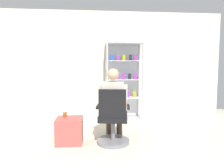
{
  "coord_description": "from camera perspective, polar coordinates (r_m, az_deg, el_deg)",
  "views": [
    {
      "loc": [
        -0.35,
        -2.22,
        1.34
      ],
      "look_at": [
        -0.01,
        1.46,
        1.0
      ],
      "focal_mm": 32.47,
      "sensor_mm": 36.0,
      "label": 1
    }
  ],
  "objects": [
    {
      "name": "back_wall",
      "position": [
        5.23,
        -1.45,
        5.34
      ],
      "size": [
        6.0,
        0.1,
        2.7
      ],
      "primitive_type": "cube",
      "color": "silver",
      "rests_on": "ground"
    },
    {
      "name": "display_cabinet_main",
      "position": [
        5.05,
        3.27,
        1.0
      ],
      "size": [
        0.9,
        0.45,
        1.9
      ],
      "color": "#B7B7BC",
      "rests_on": "ground"
    },
    {
      "name": "office_chair",
      "position": [
        3.48,
        0.25,
        -10.53
      ],
      "size": [
        0.6,
        0.56,
        0.96
      ],
      "color": "slate",
      "rests_on": "ground"
    },
    {
      "name": "seated_shopkeeper",
      "position": [
        3.57,
        0.4,
        -4.89
      ],
      "size": [
        0.53,
        0.6,
        1.29
      ],
      "color": "#3F382D",
      "rests_on": "ground"
    },
    {
      "name": "storage_crate",
      "position": [
        3.66,
        -11.88,
        -12.68
      ],
      "size": [
        0.44,
        0.4,
        0.44
      ],
      "primitive_type": "cube",
      "color": "#B24C47",
      "rests_on": "ground"
    },
    {
      "name": "tea_glass",
      "position": [
        3.67,
        -13.12,
        -8.38
      ],
      "size": [
        0.07,
        0.07,
        0.09
      ],
      "primitive_type": "cylinder",
      "color": "brown",
      "rests_on": "storage_crate"
    }
  ]
}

